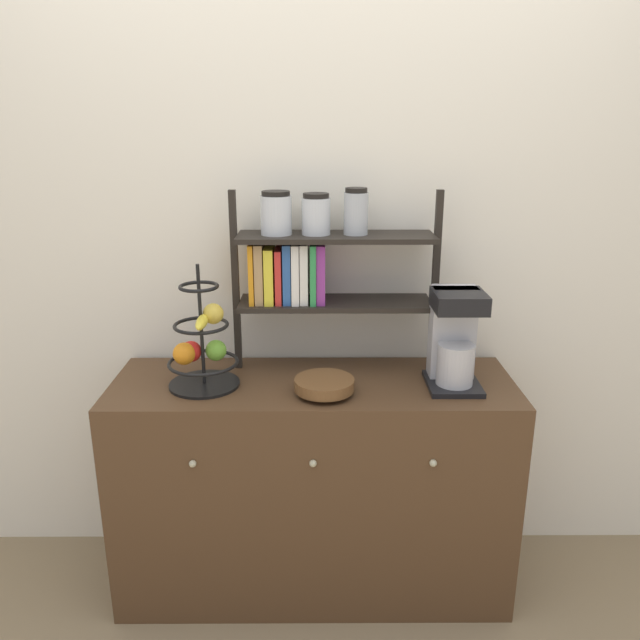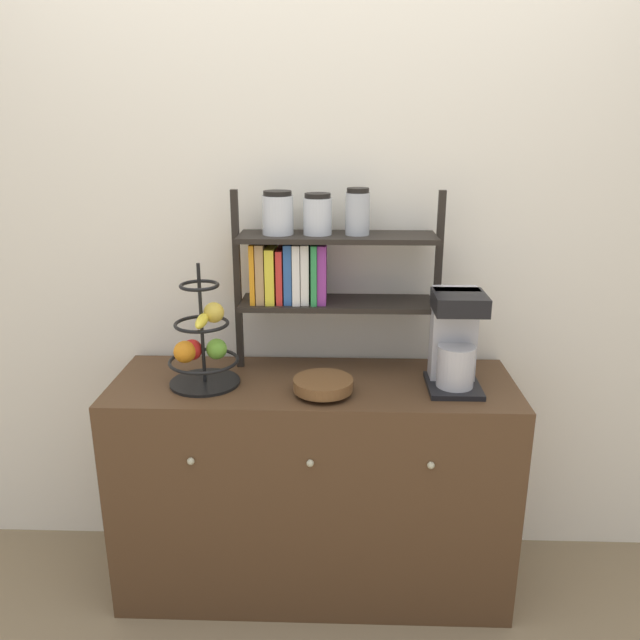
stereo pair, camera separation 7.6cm
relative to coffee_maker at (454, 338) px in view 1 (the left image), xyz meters
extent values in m
plane|color=#847051|center=(-0.48, -0.21, -0.99)|extent=(12.00, 12.00, 0.00)
cube|color=silver|center=(-0.48, 0.30, 0.31)|extent=(7.00, 0.05, 2.60)
cube|color=#4C331E|center=(-0.48, 0.02, -0.58)|extent=(1.40, 0.47, 0.82)
sphere|color=#B2AD8C|center=(-0.86, -0.22, -0.35)|extent=(0.02, 0.02, 0.02)
sphere|color=#B2AD8C|center=(-0.48, -0.22, -0.35)|extent=(0.02, 0.02, 0.02)
sphere|color=#B2AD8C|center=(-0.09, -0.22, -0.35)|extent=(0.02, 0.02, 0.02)
cube|color=black|center=(0.00, -0.02, -0.16)|extent=(0.18, 0.21, 0.02)
cube|color=#B7B7BC|center=(0.00, 0.04, 0.01)|extent=(0.15, 0.09, 0.32)
cylinder|color=#B7B7BC|center=(0.00, -0.04, -0.08)|extent=(0.12, 0.12, 0.14)
cube|color=black|center=(0.00, -0.03, 0.14)|extent=(0.17, 0.17, 0.06)
cylinder|color=black|center=(-0.85, -0.01, -0.16)|extent=(0.24, 0.24, 0.01)
cylinder|color=black|center=(-0.85, -0.01, 0.05)|extent=(0.01, 0.01, 0.42)
torus|color=black|center=(-0.85, -0.01, -0.08)|extent=(0.24, 0.24, 0.01)
torus|color=black|center=(-0.85, -0.01, 0.05)|extent=(0.19, 0.19, 0.01)
torus|color=black|center=(-0.85, -0.01, 0.18)|extent=(0.13, 0.13, 0.01)
sphere|color=red|center=(-0.89, 0.00, -0.05)|extent=(0.07, 0.07, 0.07)
sphere|color=#6BAD33|center=(-0.81, 0.01, -0.05)|extent=(0.07, 0.07, 0.07)
sphere|color=orange|center=(-0.91, -0.03, -0.04)|extent=(0.08, 0.08, 0.08)
ellipsoid|color=yellow|center=(-0.84, -0.04, 0.07)|extent=(0.04, 0.15, 0.04)
sphere|color=gold|center=(-0.81, 0.01, 0.09)|extent=(0.07, 0.07, 0.07)
cylinder|color=brown|center=(-0.44, -0.08, -0.16)|extent=(0.11, 0.11, 0.02)
cylinder|color=brown|center=(-0.44, -0.08, -0.13)|extent=(0.20, 0.20, 0.04)
cube|color=black|center=(-0.75, 0.16, 0.15)|extent=(0.02, 0.02, 0.65)
cube|color=black|center=(-0.04, 0.16, 0.15)|extent=(0.02, 0.02, 0.65)
cube|color=black|center=(-0.40, 0.16, 0.08)|extent=(0.68, 0.20, 0.02)
cube|color=black|center=(-0.40, 0.16, 0.32)|extent=(0.68, 0.20, 0.02)
cube|color=orange|center=(-0.69, 0.16, 0.19)|extent=(0.02, 0.15, 0.21)
cube|color=tan|center=(-0.67, 0.16, 0.19)|extent=(0.03, 0.14, 0.21)
cube|color=yellow|center=(-0.63, 0.16, 0.18)|extent=(0.03, 0.15, 0.20)
cube|color=red|center=(-0.60, 0.16, 0.18)|extent=(0.02, 0.15, 0.19)
cube|color=#2D599E|center=(-0.57, 0.16, 0.19)|extent=(0.03, 0.14, 0.21)
cube|color=white|center=(-0.54, 0.16, 0.19)|extent=(0.03, 0.15, 0.21)
cube|color=white|center=(-0.51, 0.16, 0.19)|extent=(0.03, 0.14, 0.21)
cube|color=#2D8C47|center=(-0.48, 0.16, 0.19)|extent=(0.02, 0.16, 0.21)
cube|color=#8C338C|center=(-0.45, 0.16, 0.19)|extent=(0.03, 0.14, 0.21)
cylinder|color=silver|center=(-0.60, 0.16, 0.39)|extent=(0.11, 0.11, 0.13)
cylinder|color=black|center=(-0.60, 0.16, 0.47)|extent=(0.10, 0.10, 0.02)
cylinder|color=silver|center=(-0.47, 0.16, 0.39)|extent=(0.10, 0.10, 0.12)
cylinder|color=black|center=(-0.47, 0.16, 0.46)|extent=(0.09, 0.09, 0.02)
cylinder|color=#ADB2B7|center=(-0.33, 0.16, 0.40)|extent=(0.08, 0.08, 0.14)
cylinder|color=black|center=(-0.33, 0.16, 0.48)|extent=(0.08, 0.08, 0.02)
camera|label=1|loc=(-0.46, -1.99, 0.69)|focal=35.00mm
camera|label=2|loc=(-0.39, -1.99, 0.69)|focal=35.00mm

